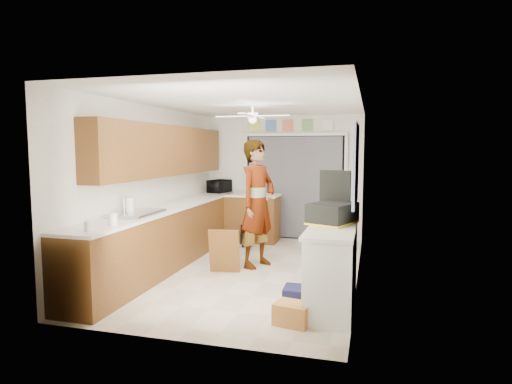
# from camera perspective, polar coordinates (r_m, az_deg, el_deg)

# --- Properties ---
(floor) EXTENTS (5.00, 5.00, 0.00)m
(floor) POSITION_cam_1_polar(r_m,az_deg,el_deg) (6.59, -0.92, -10.33)
(floor) COLOR beige
(floor) RESTS_ON ground
(ceiling) EXTENTS (5.00, 5.00, 0.00)m
(ceiling) POSITION_cam_1_polar(r_m,az_deg,el_deg) (6.37, -0.96, 11.81)
(ceiling) COLOR white
(ceiling) RESTS_ON ground
(wall_back) EXTENTS (3.20, 0.00, 3.20)m
(wall_back) POSITION_cam_1_polar(r_m,az_deg,el_deg) (8.79, 3.59, 1.97)
(wall_back) COLOR white
(wall_back) RESTS_ON ground
(wall_front) EXTENTS (3.20, 0.00, 3.20)m
(wall_front) POSITION_cam_1_polar(r_m,az_deg,el_deg) (4.04, -10.85, -2.57)
(wall_front) COLOR white
(wall_front) RESTS_ON ground
(wall_left) EXTENTS (0.00, 5.00, 5.00)m
(wall_left) POSITION_cam_1_polar(r_m,az_deg,el_deg) (6.98, -13.67, 0.84)
(wall_left) COLOR white
(wall_left) RESTS_ON ground
(wall_right) EXTENTS (0.00, 5.00, 5.00)m
(wall_right) POSITION_cam_1_polar(r_m,az_deg,el_deg) (6.12, 13.61, 0.18)
(wall_right) COLOR white
(wall_right) RESTS_ON ground
(left_base_cabinets) EXTENTS (0.60, 4.80, 0.90)m
(left_base_cabinets) POSITION_cam_1_polar(r_m,az_deg,el_deg) (6.95, -11.34, -5.79)
(left_base_cabinets) COLOR brown
(left_base_cabinets) RESTS_ON floor
(left_countertop) EXTENTS (0.62, 4.80, 0.04)m
(left_countertop) POSITION_cam_1_polar(r_m,az_deg,el_deg) (6.87, -11.34, -1.95)
(left_countertop) COLOR white
(left_countertop) RESTS_ON left_base_cabinets
(upper_cabinets) EXTENTS (0.32, 4.00, 0.80)m
(upper_cabinets) POSITION_cam_1_polar(r_m,az_deg,el_deg) (7.05, -11.85, 5.41)
(upper_cabinets) COLOR brown
(upper_cabinets) RESTS_ON wall_left
(sink_basin) EXTENTS (0.50, 0.76, 0.06)m
(sink_basin) POSITION_cam_1_polar(r_m,az_deg,el_deg) (6.00, -15.61, -2.83)
(sink_basin) COLOR silver
(sink_basin) RESTS_ON left_countertop
(faucet) EXTENTS (0.03, 0.03, 0.22)m
(faucet) POSITION_cam_1_polar(r_m,az_deg,el_deg) (6.08, -17.17, -1.85)
(faucet) COLOR silver
(faucet) RESTS_ON left_countertop
(peninsula_base) EXTENTS (1.00, 0.60, 0.90)m
(peninsula_base) POSITION_cam_1_polar(r_m,az_deg,el_deg) (8.51, -0.43, -3.56)
(peninsula_base) COLOR brown
(peninsula_base) RESTS_ON floor
(peninsula_top) EXTENTS (1.04, 0.64, 0.04)m
(peninsula_top) POSITION_cam_1_polar(r_m,az_deg,el_deg) (8.45, -0.43, -0.41)
(peninsula_top) COLOR white
(peninsula_top) RESTS_ON peninsula_base
(back_opening_recess) EXTENTS (2.00, 0.06, 2.10)m
(back_opening_recess) POSITION_cam_1_polar(r_m,az_deg,el_deg) (8.72, 5.15, 0.62)
(back_opening_recess) COLOR black
(back_opening_recess) RESTS_ON wall_back
(curtain_panel) EXTENTS (1.90, 0.03, 2.05)m
(curtain_panel) POSITION_cam_1_polar(r_m,az_deg,el_deg) (8.69, 5.10, 0.60)
(curtain_panel) COLOR slate
(curtain_panel) RESTS_ON wall_back
(door_trim_left) EXTENTS (0.06, 0.04, 2.10)m
(door_trim_left) POSITION_cam_1_polar(r_m,az_deg,el_deg) (8.93, -1.34, 0.76)
(door_trim_left) COLOR white
(door_trim_left) RESTS_ON wall_back
(door_trim_right) EXTENTS (0.06, 0.04, 2.10)m
(door_trim_right) POSITION_cam_1_polar(r_m,az_deg,el_deg) (8.58, 11.84, 0.43)
(door_trim_right) COLOR white
(door_trim_right) RESTS_ON wall_back
(door_trim_head) EXTENTS (2.10, 0.04, 0.06)m
(door_trim_head) POSITION_cam_1_polar(r_m,az_deg,el_deg) (8.67, 5.18, 7.67)
(door_trim_head) COLOR white
(door_trim_head) RESTS_ON wall_back
(header_frame_0) EXTENTS (0.22, 0.02, 0.22)m
(header_frame_0) POSITION_cam_1_polar(r_m,az_deg,el_deg) (8.89, -0.24, 8.80)
(header_frame_0) COLOR #F0F652
(header_frame_0) RESTS_ON wall_back
(header_frame_1) EXTENTS (0.22, 0.02, 0.22)m
(header_frame_1) POSITION_cam_1_polar(r_m,az_deg,el_deg) (8.80, 1.98, 8.83)
(header_frame_1) COLOR #4B76C8
(header_frame_1) RESTS_ON wall_back
(header_frame_2) EXTENTS (0.22, 0.02, 0.22)m
(header_frame_2) POSITION_cam_1_polar(r_m,az_deg,el_deg) (8.73, 4.24, 8.84)
(header_frame_2) COLOR #DC7252
(header_frame_2) RESTS_ON wall_back
(header_frame_3) EXTENTS (0.22, 0.02, 0.22)m
(header_frame_3) POSITION_cam_1_polar(r_m,az_deg,el_deg) (8.66, 6.87, 8.84)
(header_frame_3) COLOR #6DA15C
(header_frame_3) RESTS_ON wall_back
(header_frame_4) EXTENTS (0.22, 0.02, 0.22)m
(header_frame_4) POSITION_cam_1_polar(r_m,az_deg,el_deg) (8.61, 9.54, 8.82)
(header_frame_4) COLOR white
(header_frame_4) RESTS_ON wall_back
(route66_sign) EXTENTS (0.22, 0.02, 0.26)m
(route66_sign) POSITION_cam_1_polar(r_m,az_deg,el_deg) (8.99, -2.42, 8.76)
(route66_sign) COLOR silver
(route66_sign) RESTS_ON wall_back
(right_counter_base) EXTENTS (0.50, 1.40, 0.90)m
(right_counter_base) POSITION_cam_1_polar(r_m,az_deg,el_deg) (5.09, 10.15, -10.02)
(right_counter_base) COLOR white
(right_counter_base) RESTS_ON floor
(right_counter_top) EXTENTS (0.54, 1.44, 0.04)m
(right_counter_top) POSITION_cam_1_polar(r_m,az_deg,el_deg) (4.99, 10.13, -4.82)
(right_counter_top) COLOR white
(right_counter_top) RESTS_ON right_counter_base
(abstract_painting) EXTENTS (0.03, 1.15, 0.95)m
(abstract_painting) POSITION_cam_1_polar(r_m,az_deg,el_deg) (5.09, 13.17, 3.61)
(abstract_painting) COLOR #F55AA9
(abstract_painting) RESTS_ON wall_right
(ceiling_fan) EXTENTS (1.14, 1.14, 0.24)m
(ceiling_fan) POSITION_cam_1_polar(r_m,az_deg,el_deg) (6.55, -0.47, 10.07)
(ceiling_fan) COLOR white
(ceiling_fan) RESTS_ON ceiling
(microwave) EXTENTS (0.42, 0.53, 0.26)m
(microwave) POSITION_cam_1_polar(r_m,az_deg,el_deg) (8.77, -4.91, 0.77)
(microwave) COLOR black
(microwave) RESTS_ON left_countertop
(jar_a) EXTENTS (0.12, 0.12, 0.14)m
(jar_a) POSITION_cam_1_polar(r_m,az_deg,el_deg) (5.27, -18.53, -3.45)
(jar_a) COLOR silver
(jar_a) RESTS_ON left_countertop
(jar_b) EXTENTS (0.07, 0.07, 0.11)m
(jar_b) POSITION_cam_1_polar(r_m,az_deg,el_deg) (5.00, -21.57, -4.26)
(jar_b) COLOR silver
(jar_b) RESTS_ON left_countertop
(paper_towel_roll) EXTENTS (0.11, 0.11, 0.23)m
(paper_towel_roll) POSITION_cam_1_polar(r_m,az_deg,el_deg) (6.08, -16.50, -1.78)
(paper_towel_roll) COLOR white
(paper_towel_roll) RESTS_ON left_countertop
(suitcase) EXTENTS (0.62, 0.69, 0.25)m
(suitcase) POSITION_cam_1_polar(r_m,az_deg,el_deg) (5.19, 10.17, -2.80)
(suitcase) COLOR black
(suitcase) RESTS_ON right_counter_top
(suitcase_rim) EXTENTS (0.63, 0.70, 0.02)m
(suitcase_rim) POSITION_cam_1_polar(r_m,az_deg,el_deg) (5.21, 10.14, -4.00)
(suitcase_rim) COLOR yellow
(suitcase_rim) RESTS_ON suitcase
(suitcase_lid) EXTENTS (0.40, 0.19, 0.50)m
(suitcase_lid) POSITION_cam_1_polar(r_m,az_deg,el_deg) (5.45, 10.48, 0.24)
(suitcase_lid) COLOR black
(suitcase_lid) RESTS_ON suitcase
(cardboard_box) EXTENTS (0.41, 0.34, 0.23)m
(cardboard_box) POSITION_cam_1_polar(r_m,az_deg,el_deg) (4.66, 4.90, -15.87)
(cardboard_box) COLOR #C1823C
(cardboard_box) RESTS_ON floor
(navy_crate) EXTENTS (0.39, 0.33, 0.23)m
(navy_crate) POSITION_cam_1_polar(r_m,az_deg,el_deg) (5.12, 5.95, -13.78)
(navy_crate) COLOR black
(navy_crate) RESTS_ON floor
(cabinet_door_panel) EXTENTS (0.47, 0.25, 0.66)m
(cabinet_door_panel) POSITION_cam_1_polar(r_m,az_deg,el_deg) (6.35, -4.26, -7.87)
(cabinet_door_panel) COLOR brown
(cabinet_door_panel) RESTS_ON floor
(man) EXTENTS (0.72, 0.85, 1.97)m
(man) POSITION_cam_1_polar(r_m,az_deg,el_deg) (6.61, 0.20, -1.56)
(man) COLOR white
(man) RESTS_ON floor
(dog) EXTENTS (0.41, 0.58, 0.42)m
(dog) POSITION_cam_1_polar(r_m,az_deg,el_deg) (8.13, -1.39, -5.73)
(dog) COLOR black
(dog) RESTS_ON floor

